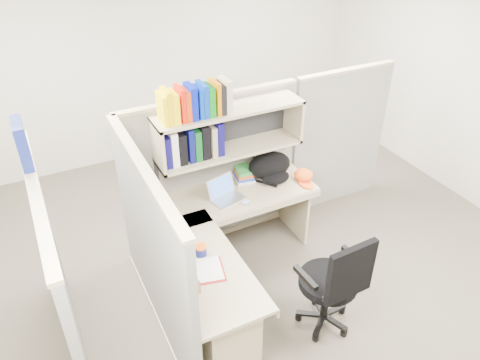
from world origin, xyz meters
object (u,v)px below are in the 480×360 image
desk (227,291)px  backpack (272,168)px  laptop (228,190)px  task_chair (330,296)px  snack_canister (201,250)px

desk → backpack: size_ratio=3.92×
laptop → backpack: size_ratio=0.67×
desk → laptop: (0.39, 0.79, 0.40)m
laptop → task_chair: task_chair is taller
task_chair → backpack: bearing=82.5°
desk → backpack: 1.38m
desk → task_chair: size_ratio=1.69×
task_chair → laptop: bearing=108.2°
backpack → snack_canister: backpack is taller
laptop → task_chair: bearing=-86.2°
desk → laptop: bearing=63.9°
snack_canister → task_chair: task_chair is taller
backpack → task_chair: task_chair is taller
backpack → laptop: bearing=175.5°
snack_canister → laptop: bearing=49.1°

